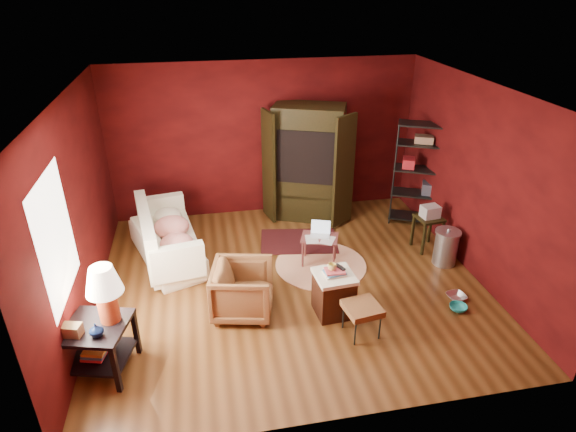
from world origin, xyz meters
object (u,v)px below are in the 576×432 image
(sofa, at_px, (166,239))
(tv_armoire, at_px, (308,161))
(laptop_desk, at_px, (320,240))
(side_table, at_px, (101,311))
(hamper, at_px, (334,293))
(wire_shelving, at_px, (421,170))
(armchair, at_px, (243,288))

(sofa, height_order, tv_armoire, tv_armoire)
(sofa, bearing_deg, laptop_desk, -122.93)
(side_table, bearing_deg, laptop_desk, 30.31)
(laptop_desk, distance_m, tv_armoire, 1.77)
(side_table, xyz_separation_m, tv_armoire, (3.09, 3.33, 0.29))
(side_table, distance_m, laptop_desk, 3.40)
(hamper, distance_m, laptop_desk, 1.24)
(laptop_desk, relative_size, wire_shelving, 0.37)
(tv_armoire, bearing_deg, laptop_desk, -74.65)
(armchair, height_order, tv_armoire, tv_armoire)
(sofa, distance_m, hamper, 2.87)
(laptop_desk, bearing_deg, side_table, -129.75)
(hamper, bearing_deg, laptop_desk, 84.52)
(laptop_desk, bearing_deg, armchair, -122.45)
(wire_shelving, bearing_deg, side_table, -126.38)
(side_table, height_order, tv_armoire, tv_armoire)
(wire_shelving, bearing_deg, armchair, -124.00)
(sofa, xyz_separation_m, side_table, (-0.56, -2.27, 0.44))
(armchair, height_order, hamper, armchair)
(armchair, distance_m, side_table, 1.81)
(armchair, relative_size, side_table, 0.59)
(side_table, relative_size, laptop_desk, 1.94)
(sofa, height_order, wire_shelving, wire_shelving)
(side_table, height_order, laptop_desk, side_table)
(armchair, xyz_separation_m, hamper, (1.18, -0.23, -0.08))
(hamper, relative_size, laptop_desk, 1.02)
(sofa, xyz_separation_m, wire_shelving, (4.41, 0.47, 0.66))
(hamper, distance_m, tv_armoire, 2.98)
(laptop_desk, height_order, wire_shelving, wire_shelving)
(sofa, distance_m, armchair, 1.89)
(tv_armoire, height_order, wire_shelving, tv_armoire)
(hamper, distance_m, wire_shelving, 3.23)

